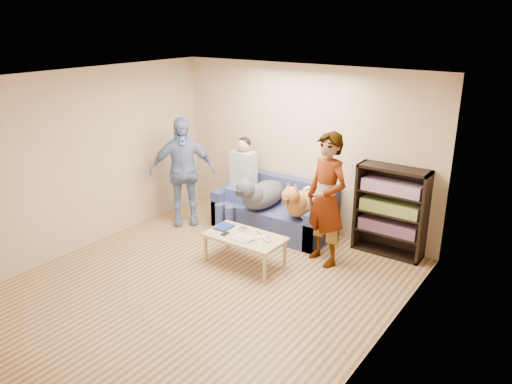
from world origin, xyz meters
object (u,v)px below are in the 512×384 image
Objects in this scene: bookshelf at (391,209)px; dog_gray at (261,194)px; camera_silver at (243,229)px; dog_tan at (303,201)px; person_standing_right at (327,200)px; person_seated at (240,179)px; person_standing_left at (182,171)px; notebook_blue at (224,227)px; sofa at (275,213)px; coffee_table at (245,239)px.

dog_gray is at bearing -165.47° from bookshelf.
dog_tan reaches higher than camera_silver.
person_standing_right is at bearing -12.81° from dog_gray.
person_seated reaches higher than bookshelf.
person_seated reaches higher than camera_silver.
notebook_blue is (1.29, -0.55, -0.46)m from person_standing_left.
notebook_blue is at bearing -123.52° from dog_tan.
sofa is (-0.17, 1.11, -0.16)m from camera_silver.
notebook_blue is at bearing -143.40° from bookshelf.
camera_silver is 1.07m from dog_tan.
bookshelf is at bearing 14.53° from dog_gray.
dog_gray is at bearing -30.77° from person_standing_left.
camera_silver is at bearing 14.04° from notebook_blue.
person_standing_right reaches higher than dog_gray.
sofa is at bearing 98.92° from camera_silver.
person_standing_right is 2.56m from person_standing_left.
dog_gray is at bearing -170.27° from dog_tan.
person_standing_left reaches higher than camera_silver.
dog_gray is at bearing 108.35° from camera_silver.
person_standing_right is at bearing 26.26° from notebook_blue.
dog_gray reaches higher than notebook_blue.
coffee_table is (0.12, -0.12, -0.07)m from camera_silver.
dog_tan reaches higher than coffee_table.
dog_gray is 1.09m from coffee_table.
coffee_table is 0.85× the size of bookshelf.
bookshelf reaches higher than sofa.
person_standing_left is 1.47m from notebook_blue.
person_standing_left is 3.31m from bookshelf.
dog_tan is (1.19, -0.02, -0.12)m from person_seated.
person_standing_right is 1.24m from camera_silver.
sofa is 1.29× the size of person_seated.
person_seated is 1.15× the size of dog_gray.
notebook_blue is at bearing -133.03° from person_standing_right.
bookshelf is at bearing 17.17° from dog_tan.
dog_gray is (0.50, -0.13, -0.11)m from person_seated.
person_seated is (-0.50, 1.05, 0.34)m from notebook_blue.
dog_gray is (1.28, 0.37, -0.23)m from person_standing_left.
sofa is at bearing 103.45° from coffee_table.
dog_tan is (1.97, 0.49, -0.25)m from person_standing_left.
sofa is at bearing 11.76° from person_seated.
person_standing_left is 1.65m from sofa.
dog_tan is at bearing -0.76° from person_seated.
person_seated reaches higher than dog_tan.
person_standing_right is 1.51m from notebook_blue.
coffee_table is at bearing -66.46° from person_standing_left.
notebook_blue is 2.36× the size of camera_silver.
person_seated is at bearing -168.24° from sofa.
coffee_table is (0.40, -0.97, -0.29)m from dog_gray.
person_seated is at bearing -172.71° from person_standing_right.
bookshelf reaches higher than dog_gray.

